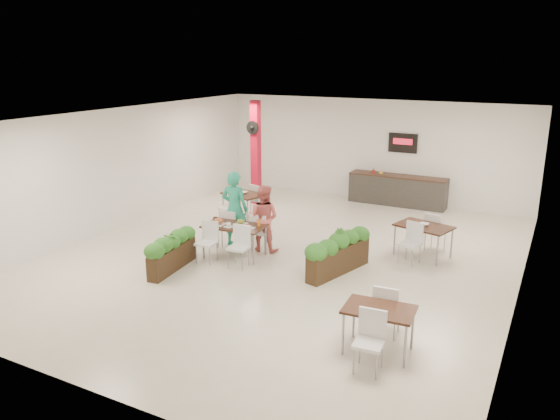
% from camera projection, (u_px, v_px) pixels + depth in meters
% --- Properties ---
extents(ground, '(12.00, 12.00, 0.00)m').
position_uv_depth(ground, '(286.00, 256.00, 12.72)').
color(ground, beige).
rests_on(ground, ground).
extents(room_shell, '(10.10, 12.10, 3.22)m').
position_uv_depth(room_shell, '(286.00, 172.00, 12.17)').
color(room_shell, white).
rests_on(room_shell, ground).
extents(red_column, '(0.40, 0.41, 3.20)m').
position_uv_depth(red_column, '(256.00, 152.00, 16.84)').
color(red_column, '#B20B25').
rests_on(red_column, ground).
extents(service_counter, '(3.00, 0.64, 2.20)m').
position_uv_depth(service_counter, '(397.00, 189.00, 16.95)').
color(service_counter, '#2A2826').
rests_on(service_counter, ground).
extents(main_table, '(1.47, 1.72, 0.92)m').
position_uv_depth(main_table, '(234.00, 230.00, 12.56)').
color(main_table, black).
rests_on(main_table, ground).
extents(diner_man, '(0.71, 0.50, 1.85)m').
position_uv_depth(diner_man, '(235.00, 209.00, 13.21)').
color(diner_man, '#26A681').
rests_on(diner_man, ground).
extents(diner_woman, '(0.83, 0.67, 1.60)m').
position_uv_depth(diner_woman, '(263.00, 218.00, 12.88)').
color(diner_woman, '#E26864').
rests_on(diner_woman, ground).
extents(planter_left, '(0.56, 1.68, 0.87)m').
position_uv_depth(planter_left, '(172.00, 249.00, 11.77)').
color(planter_left, black).
rests_on(planter_left, ground).
extents(planter_right, '(0.80, 1.88, 1.01)m').
position_uv_depth(planter_right, '(339.00, 251.00, 11.59)').
color(planter_right, black).
rests_on(planter_right, ground).
extents(side_table_a, '(1.33, 1.67, 0.92)m').
position_uv_depth(side_table_a, '(244.00, 198.00, 15.43)').
color(side_table_a, black).
rests_on(side_table_a, ground).
extents(side_table_b, '(1.37, 1.67, 0.92)m').
position_uv_depth(side_table_b, '(424.00, 230.00, 12.53)').
color(side_table_b, black).
rests_on(side_table_b, ground).
extents(side_table_c, '(1.13, 1.65, 0.92)m').
position_uv_depth(side_table_c, '(379.00, 316.00, 8.44)').
color(side_table_c, black).
rests_on(side_table_c, ground).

